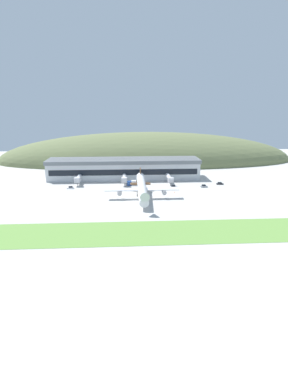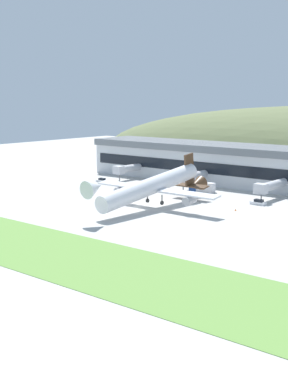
{
  "view_description": "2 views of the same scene",
  "coord_description": "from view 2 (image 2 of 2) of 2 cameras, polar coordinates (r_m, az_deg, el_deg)",
  "views": [
    {
      "loc": [
        -3.98,
        -149.15,
        46.29
      ],
      "look_at": [
        5.04,
        0.95,
        4.1
      ],
      "focal_mm": 28.0,
      "sensor_mm": 36.0,
      "label": 1
    },
    {
      "loc": [
        91.44,
        -108.3,
        29.55
      ],
      "look_at": [
        2.29,
        0.57,
        4.41
      ],
      "focal_mm": 50.0,
      "sensor_mm": 36.0,
      "label": 2
    }
  ],
  "objects": [
    {
      "name": "ground_plane",
      "position": [
        144.79,
        -0.85,
        -1.65
      ],
      "size": [
        384.36,
        384.36,
        0.0
      ],
      "primitive_type": "plane",
      "color": "#B7B5AF"
    },
    {
      "name": "grass_strip_foreground",
      "position": [
        116.51,
        -14.46,
        -4.87
      ],
      "size": [
        345.93,
        23.59,
        0.08
      ],
      "primitive_type": "cube",
      "color": "#669342",
      "rests_on": "ground_plane"
    },
    {
      "name": "terminal_building",
      "position": [
        188.56,
        8.05,
        3.33
      ],
      "size": [
        102.05,
        20.36,
        13.37
      ],
      "color": "silver",
      "rests_on": "ground_plane"
    },
    {
      "name": "jetway_0",
      "position": [
        192.3,
        -1.89,
        2.49
      ],
      "size": [
        3.38,
        12.87,
        5.43
      ],
      "color": "silver",
      "rests_on": "ground_plane"
    },
    {
      "name": "jetway_1",
      "position": [
        174.13,
        5.06,
        1.65
      ],
      "size": [
        3.38,
        14.54,
        5.43
      ],
      "color": "silver",
      "rests_on": "ground_plane"
    },
    {
      "name": "jetway_2",
      "position": [
        159.21,
        13.32,
        0.62
      ],
      "size": [
        3.38,
        16.46,
        5.43
      ],
      "color": "silver",
      "rests_on": "ground_plane"
    },
    {
      "name": "cargo_airplane",
      "position": [
        142.86,
        0.95,
        0.59
      ],
      "size": [
        39.18,
        48.87,
        12.45
      ],
      "color": "silver"
    },
    {
      "name": "service_car_1",
      "position": [
        188.15,
        -4.54,
        1.24
      ],
      "size": [
        4.09,
        1.72,
        1.42
      ],
      "color": "silver",
      "rests_on": "ground_plane"
    },
    {
      "name": "service_car_3",
      "position": [
        151.5,
        12.09,
        -1.1
      ],
      "size": [
        4.36,
        1.74,
        1.54
      ],
      "color": "silver",
      "rests_on": "ground_plane"
    },
    {
      "name": "fuel_truck",
      "position": [
        169.33,
        6.25,
        0.52
      ],
      "size": [
        8.49,
        3.22,
        3.01
      ],
      "color": "#264C99",
      "rests_on": "ground_plane"
    },
    {
      "name": "traffic_cone_0",
      "position": [
        142.4,
        9.74,
        -1.88
      ],
      "size": [
        0.52,
        0.52,
        0.58
      ],
      "color": "orange",
      "rests_on": "ground_plane"
    }
  ]
}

